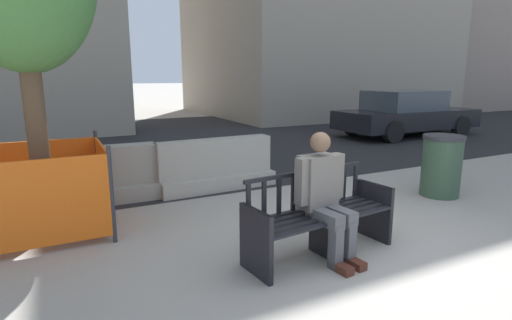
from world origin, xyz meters
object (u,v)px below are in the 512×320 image
at_px(street_bench, 319,218).
at_px(jersey_barrier_centre, 215,168).
at_px(construction_fence, 43,188).
at_px(trash_bin, 441,166).
at_px(jersey_barrier_left, 89,181).
at_px(car_sedan_mid, 406,114).
at_px(seated_person, 324,193).

bearing_deg(street_bench, jersey_barrier_centre, 90.72).
height_order(jersey_barrier_centre, construction_fence, construction_fence).
bearing_deg(jersey_barrier_centre, construction_fence, -160.09).
distance_m(street_bench, trash_bin, 3.11).
height_order(jersey_barrier_centre, jersey_barrier_left, same).
height_order(construction_fence, trash_bin, construction_fence).
height_order(construction_fence, car_sedan_mid, car_sedan_mid).
relative_size(jersey_barrier_left, trash_bin, 2.08).
xyz_separation_m(jersey_barrier_centre, car_sedan_mid, (7.56, 2.88, 0.36)).
bearing_deg(car_sedan_mid, jersey_barrier_centre, -159.13).
bearing_deg(jersey_barrier_centre, car_sedan_mid, 20.87).
bearing_deg(construction_fence, car_sedan_mid, 20.63).
height_order(street_bench, jersey_barrier_centre, street_bench).
height_order(seated_person, jersey_barrier_left, seated_person).
distance_m(street_bench, construction_fence, 3.27).
relative_size(jersey_barrier_left, construction_fence, 1.41).
height_order(seated_person, trash_bin, seated_person).
distance_m(seated_person, jersey_barrier_centre, 3.00).
bearing_deg(trash_bin, car_sedan_mid, 47.31).
xyz_separation_m(jersey_barrier_centre, trash_bin, (3.02, -2.04, 0.15)).
bearing_deg(trash_bin, jersey_barrier_left, 156.79).
relative_size(street_bench, jersey_barrier_centre, 0.86).
bearing_deg(car_sedan_mid, trash_bin, -132.69).
bearing_deg(jersey_barrier_left, seated_person, -56.77).
bearing_deg(jersey_barrier_left, jersey_barrier_centre, -2.75).
bearing_deg(jersey_barrier_centre, seated_person, -89.18).
distance_m(car_sedan_mid, trash_bin, 6.71).
xyz_separation_m(street_bench, seated_person, (0.01, -0.06, 0.29)).
xyz_separation_m(seated_person, car_sedan_mid, (7.52, 5.86, 0.01)).
xyz_separation_m(street_bench, construction_fence, (-2.58, 2.00, 0.17)).
bearing_deg(seated_person, trash_bin, 17.38).
distance_m(jersey_barrier_left, car_sedan_mid, 9.94).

